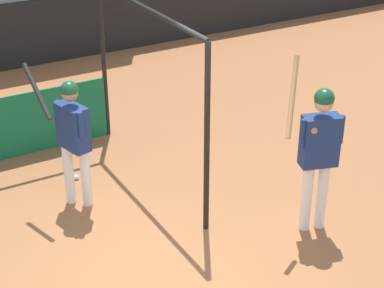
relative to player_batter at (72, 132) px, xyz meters
name	(u,v)px	position (x,y,z in m)	size (l,w,h in m)	color
ground_plane	(159,278)	(0.22, -1.91, -1.05)	(60.00, 60.00, 0.00)	#935B38
batting_cage	(3,108)	(-0.57, 1.13, 0.03)	(3.55, 3.14, 2.46)	black
player_batter	(72,132)	(0.00, 0.00, 0.00)	(0.56, 0.84, 1.88)	white
player_waiting	(319,146)	(2.31, -1.99, 0.10)	(0.83, 0.54, 2.21)	white
baseball	(76,177)	(0.19, 0.60, -1.01)	(0.07, 0.07, 0.07)	white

